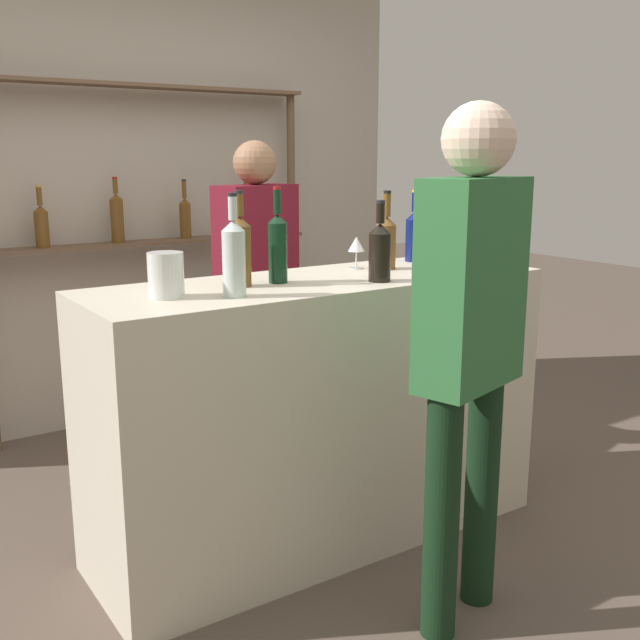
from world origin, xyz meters
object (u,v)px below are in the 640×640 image
at_px(cork_jar, 166,275).
at_px(counter_bottle_0, 240,249).
at_px(ice_bucket, 454,240).
at_px(counter_bottle_1, 386,240).
at_px(wine_glass, 356,245).
at_px(server_behind_counter, 257,277).
at_px(customer_center, 470,327).
at_px(counter_bottle_3, 380,250).
at_px(counter_bottle_5, 278,246).
at_px(counter_bottle_2, 234,256).
at_px(counter_bottle_4, 414,234).

bearing_deg(cork_jar, counter_bottle_0, 10.01).
bearing_deg(ice_bucket, counter_bottle_1, 175.62).
height_order(wine_glass, server_behind_counter, server_behind_counter).
distance_m(counter_bottle_1, customer_center, 0.87).
relative_size(counter_bottle_3, ice_bucket, 1.51).
height_order(counter_bottle_0, cork_jar, counter_bottle_0).
height_order(counter_bottle_1, wine_glass, counter_bottle_1).
bearing_deg(counter_bottle_5, server_behind_counter, 65.79).
bearing_deg(customer_center, cork_jar, 30.27).
xyz_separation_m(counter_bottle_0, counter_bottle_5, (0.15, -0.01, 0.00)).
relative_size(counter_bottle_0, counter_bottle_1, 1.06).
xyz_separation_m(counter_bottle_2, ice_bucket, (1.19, 0.18, -0.04)).
bearing_deg(counter_bottle_1, server_behind_counter, 101.44).
bearing_deg(counter_bottle_2, cork_jar, 149.74).
bearing_deg(customer_center, wine_glass, -28.40).
distance_m(counter_bottle_0, server_behind_counter, 1.05).
bearing_deg(counter_bottle_0, wine_glass, 10.62).
height_order(counter_bottle_1, customer_center, customer_center).
height_order(counter_bottle_1, server_behind_counter, server_behind_counter).
bearing_deg(server_behind_counter, counter_bottle_4, 15.83).
xyz_separation_m(counter_bottle_1, wine_glass, (-0.10, 0.08, -0.02)).
height_order(counter_bottle_3, wine_glass, counter_bottle_3).
bearing_deg(counter_bottle_2, counter_bottle_1, 14.07).
bearing_deg(counter_bottle_4, counter_bottle_5, -168.87).
relative_size(counter_bottle_4, counter_bottle_5, 0.89).
bearing_deg(counter_bottle_5, counter_bottle_2, -148.69).
xyz_separation_m(counter_bottle_1, ice_bucket, (0.36, -0.03, -0.02)).
height_order(counter_bottle_4, cork_jar, counter_bottle_4).
height_order(counter_bottle_2, wine_glass, counter_bottle_2).
bearing_deg(wine_glass, counter_bottle_2, -158.57).
height_order(counter_bottle_0, counter_bottle_4, counter_bottle_0).
relative_size(counter_bottle_4, server_behind_counter, 0.20).
distance_m(counter_bottle_2, counter_bottle_5, 0.32).
bearing_deg(counter_bottle_5, ice_bucket, 0.95).
bearing_deg(counter_bottle_0, ice_bucket, 0.45).
xyz_separation_m(counter_bottle_2, counter_bottle_4, (1.08, 0.32, -0.02)).
bearing_deg(cork_jar, wine_glass, 10.42).
bearing_deg(server_behind_counter, ice_bucket, 16.99).
distance_m(counter_bottle_5, ice_bucket, 0.92).
relative_size(counter_bottle_0, server_behind_counter, 0.21).
height_order(counter_bottle_4, counter_bottle_5, counter_bottle_5).
relative_size(counter_bottle_1, counter_bottle_2, 0.94).
bearing_deg(counter_bottle_2, customer_center, -48.22).
bearing_deg(server_behind_counter, counter_bottle_2, -47.53).
height_order(counter_bottle_1, cork_jar, counter_bottle_1).
distance_m(counter_bottle_4, counter_bottle_5, 0.83).
distance_m(counter_bottle_3, counter_bottle_5, 0.39).
bearing_deg(counter_bottle_1, wine_glass, 141.40).
relative_size(counter_bottle_2, server_behind_counter, 0.22).
bearing_deg(counter_bottle_4, wine_glass, -173.87).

